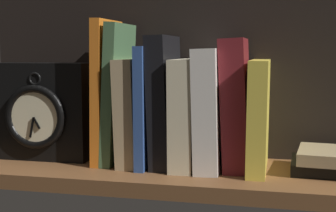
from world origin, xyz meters
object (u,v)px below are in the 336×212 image
book_blue_modern (150,106)px  book_black_skeptic (165,101)px  framed_clock (43,112)px  book_green_romantic (118,93)px  book_tan_shortstories (134,111)px  book_yellow_seinlanguage (259,115)px  book_cream_twain (186,113)px  book_maroon_dawkins (236,104)px  book_orange_pandolfini (107,91)px  book_white_catcher (211,108)px

book_blue_modern → book_black_skeptic: size_ratio=0.92×
framed_clock → book_green_romantic: bearing=3.4°
book_green_romantic → book_tan_shortstories: book_green_romantic is taller
book_yellow_seinlanguage → book_tan_shortstories: bearing=180.0°
book_cream_twain → framed_clock: (-27.19, -0.87, -0.47)cm
book_yellow_seinlanguage → book_cream_twain: bearing=180.0°
book_cream_twain → framed_clock: size_ratio=1.04×
framed_clock → book_black_skeptic: bearing=2.1°
book_blue_modern → book_tan_shortstories: bearing=180.0°
framed_clock → book_tan_shortstories: bearing=2.8°
framed_clock → book_maroon_dawkins: bearing=1.4°
book_orange_pandolfini → book_tan_shortstories: bearing=0.0°
book_tan_shortstories → book_maroon_dawkins: bearing=0.0°
book_black_skeptic → book_white_catcher: (8.18, 0.00, -1.11)cm
book_cream_twain → book_orange_pandolfini: bearing=180.0°
book_white_catcher → book_maroon_dawkins: bearing=0.0°
book_cream_twain → book_blue_modern: bearing=180.0°
book_cream_twain → book_white_catcher: size_ratio=0.91×
book_maroon_dawkins → book_green_romantic: bearing=180.0°
book_green_romantic → book_yellow_seinlanguage: 25.37cm
book_maroon_dawkins → book_tan_shortstories: bearing=180.0°
book_cream_twain → book_maroon_dawkins: book_maroon_dawkins is taller
book_black_skeptic → book_cream_twain: size_ratio=1.21×
book_white_catcher → book_black_skeptic: bearing=180.0°
book_tan_shortstories → book_black_skeptic: size_ratio=0.82×
book_green_romantic → book_tan_shortstories: (3.05, 0.00, -3.15)cm
book_orange_pandolfini → book_black_skeptic: bearing=0.0°
book_cream_twain → book_white_catcher: (4.28, 0.00, 0.89)cm
book_black_skeptic → book_tan_shortstories: bearing=180.0°
book_maroon_dawkins → book_blue_modern: bearing=180.0°
book_blue_modern → book_orange_pandolfini: bearing=180.0°
book_black_skeptic → framed_clock: book_black_skeptic is taller
book_green_romantic → book_tan_shortstories: 4.38cm
book_tan_shortstories → book_blue_modern: book_blue_modern is taller
book_maroon_dawkins → book_yellow_seinlanguage: size_ratio=1.19×
book_white_catcher → framed_clock: bearing=-178.4°
book_black_skeptic → book_cream_twain: bearing=0.0°
book_orange_pandolfini → book_yellow_seinlanguage: size_ratio=1.38×
book_orange_pandolfini → book_tan_shortstories: book_orange_pandolfini is taller
book_green_romantic → book_white_catcher: bearing=0.0°
book_yellow_seinlanguage → framed_clock: 39.76cm
book_green_romantic → book_white_catcher: size_ratio=1.22×
book_orange_pandolfini → framed_clock: bearing=-176.0°
book_orange_pandolfini → book_black_skeptic: size_ratio=1.13×
book_tan_shortstories → book_blue_modern: 3.08cm
book_black_skeptic → book_maroon_dawkins: bearing=0.0°
book_maroon_dawkins → framed_clock: 35.92cm
book_tan_shortstories → book_white_catcher: book_white_catcher is taller
book_maroon_dawkins → framed_clock: (-35.84, -0.87, -2.19)cm
book_blue_modern → framed_clock: 20.58cm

